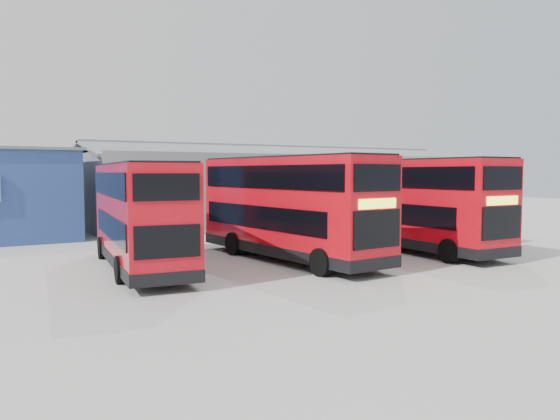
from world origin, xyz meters
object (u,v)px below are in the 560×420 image
Objects in this scene: single_decker_blue at (418,215)px; double_decker_right at (412,205)px; double_decker_centre at (289,209)px; double_decker_left at (140,217)px; maintenance_shed at (282,187)px.

double_decker_right is at bearing 39.40° from single_decker_blue.
double_decker_centre is 1.09× the size of single_decker_blue.
double_decker_centre is 1.02× the size of double_decker_right.
double_decker_centre is at bearing 13.60° from single_decker_blue.
double_decker_right is at bearing -9.33° from double_decker_centre.
double_decker_centre reaches higher than double_decker_right.
double_decker_right is 5.44m from single_decker_blue.
single_decker_blue is (16.80, 2.08, -0.75)m from double_decker_left.
single_decker_blue is (10.64, 3.06, -0.91)m from double_decker_centre.
double_decker_left is 1.01× the size of single_decker_blue.
single_decker_blue is (4.00, 3.58, -0.88)m from double_decker_right.
maintenance_shed is 2.83× the size of double_decker_centre.
double_decker_left is 12.89m from double_decker_right.
maintenance_shed is 22.36m from double_decker_left.
maintenance_shed is 3.08× the size of single_decker_blue.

